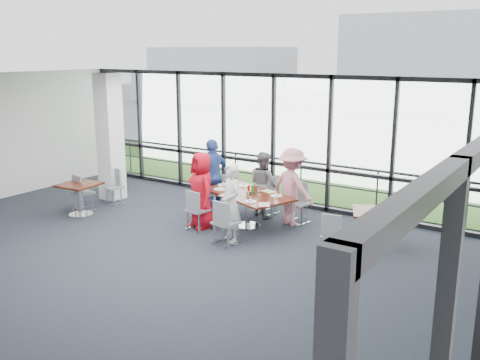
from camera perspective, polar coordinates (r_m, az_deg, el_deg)
The scene contains 39 objects.
floor at distance 9.81m, azimuth -11.62°, elevation -9.02°, with size 12.00×10.00×0.02m, color #1D242B.
ceiling at distance 9.09m, azimuth -12.59°, elevation 10.03°, with size 12.00×10.00×0.04m, color white.
curtain_wall_back at distance 13.22m, azimuth 3.56°, elevation 4.36°, with size 12.00×0.10×3.20m, color white.
structural_column at distance 13.91m, azimuth -13.70°, elevation 4.47°, with size 0.50×0.50×3.20m, color white.
apron at distance 17.95m, azimuth 11.54°, elevation 1.31°, with size 80.00×70.00×0.02m, color slate.
grass_strip at distance 16.15m, azimuth 8.84°, elevation 0.17°, with size 80.00×5.00×0.01m, color #31531F.
hangar_aux at distance 42.20m, azimuth -1.96°, elevation 11.26°, with size 10.00×6.00×4.00m, color silver.
guard_rail at distance 13.95m, azimuth 4.74°, elevation 0.22°, with size 0.06×0.06×12.00m, color #2D2D33.
main_table at distance 11.48m, azimuth 0.83°, elevation -1.97°, with size 2.28×1.73×0.75m.
side_table_left at distance 12.84m, azimuth -16.77°, elevation -0.91°, with size 0.90×0.90×0.75m.
side_table_right at distance 10.54m, azimuth 14.22°, elevation -3.85°, with size 1.11×1.11×0.75m.
diner_near_left at distance 11.42m, azimuth -4.11°, elevation -1.10°, with size 0.81×0.52×1.65m, color red.
diner_near_right at distance 10.57m, azimuth -0.98°, elevation -2.47°, with size 0.58×0.42×1.58m, color silver.
diner_far_left at distance 12.27m, azimuth 2.51°, elevation -0.41°, with size 0.73×0.45×1.49m, color slate.
diner_far_right at distance 11.60m, azimuth 5.58°, elevation -0.76°, with size 1.10×0.57×1.70m, color #CA7984.
diner_end at distance 12.54m, azimuth -2.87°, elevation 0.46°, with size 1.02×0.56×1.74m, color #3352A2.
chair_main_nl at distance 11.37m, azimuth -4.54°, elevation -3.22°, with size 0.42×0.42×0.86m, color gray, non-canonical shape.
chair_main_nr at distance 10.47m, azimuth -1.53°, elevation -4.59°, with size 0.44×0.44×0.89m, color gray, non-canonical shape.
chair_main_fl at distance 12.53m, azimuth 3.08°, elevation -1.70°, with size 0.41×0.41×0.83m, color gray, non-canonical shape.
chair_main_fr at distance 11.85m, azimuth 6.19°, elevation -2.52°, with size 0.43×0.43×0.88m, color gray, non-canonical shape.
chair_main_end at distance 12.69m, azimuth -3.03°, elevation -1.44°, with size 0.42×0.42×0.85m, color gray, non-canonical shape.
chair_spare_la at distance 13.24m, azimuth -16.37°, elevation -1.30°, with size 0.43×0.43×0.87m, color gray, non-canonical shape.
chair_spare_lb at distance 13.67m, azimuth -13.34°, elevation -0.73°, with size 0.41×0.41×0.84m, color gray, non-canonical shape.
chair_spare_r at distance 10.10m, azimuth 10.21°, elevation -5.75°, with size 0.40×0.40×0.81m, color gray, non-canonical shape.
plate_nl at distance 11.75m, azimuth -2.21°, elevation -0.99°, with size 0.26×0.26×0.01m, color white.
plate_nr at distance 10.79m, azimuth 1.09°, elevation -2.31°, with size 0.24×0.24×0.01m, color white.
plate_fl at distance 12.04m, azimuth 0.39°, elevation -0.62°, with size 0.25×0.25×0.01m, color white.
plate_fr at distance 11.24m, azimuth 3.86°, elevation -1.69°, with size 0.24×0.24×0.01m, color white.
plate_end at distance 12.13m, azimuth -1.83°, elevation -0.53°, with size 0.25×0.25×0.01m, color white.
tumbler_a at distance 11.46m, azimuth -1.01°, elevation -1.01°, with size 0.07×0.07×0.15m, color white.
tumbler_b at distance 11.04m, azimuth 0.83°, elevation -1.62°, with size 0.07×0.07×0.14m, color white.
tumbler_c at distance 11.49m, azimuth 2.06°, elevation -1.01°, with size 0.07×0.07×0.14m, color white.
tumbler_d at distance 11.95m, azimuth -1.64°, elevation -0.44°, with size 0.07×0.07×0.13m, color white.
menu_a at distance 11.26m, azimuth -1.45°, elevation -1.66°, with size 0.30×0.21×0.00m, color white.
menu_b at distance 10.61m, azimuth 2.58°, elevation -2.63°, with size 0.32×0.22×0.00m, color white.
menu_c at distance 11.61m, azimuth 3.08°, elevation -1.20°, with size 0.32×0.22×0.00m, color white.
condiment_caddy at distance 11.39m, azimuth 1.25°, elevation -1.39°, with size 0.10×0.07×0.04m, color black.
ketchup_bottle at distance 11.42m, azimuth 0.92°, elevation -0.99°, with size 0.06×0.06×0.18m, color #981800.
green_bottle at distance 11.33m, azimuth 1.33°, elevation -1.05°, with size 0.05×0.05×0.20m, color #15731D.
Camera 1 is at (6.54, -6.29, 3.71)m, focal length 40.00 mm.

